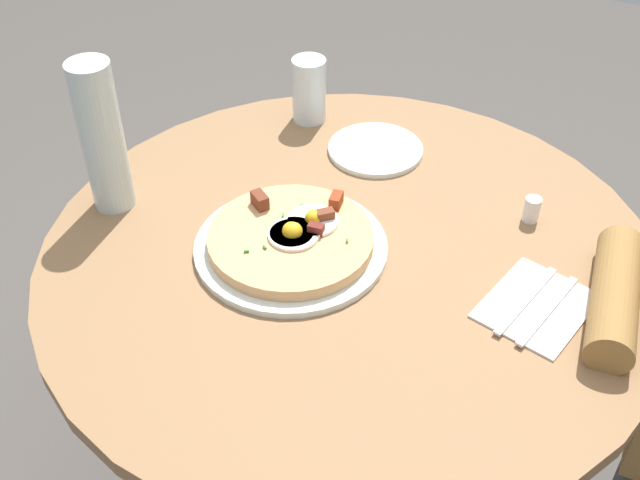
# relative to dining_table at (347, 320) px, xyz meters

# --- Properties ---
(dining_table) EXTENTS (1.02, 1.02, 0.71)m
(dining_table) POSITION_rel_dining_table_xyz_m (0.00, 0.00, 0.00)
(dining_table) COLOR olive
(dining_table) RESTS_ON ground_plane
(pizza_plate) EXTENTS (0.32, 0.32, 0.01)m
(pizza_plate) POSITION_rel_dining_table_xyz_m (0.09, 0.04, 0.17)
(pizza_plate) COLOR silver
(pizza_plate) RESTS_ON dining_table
(breakfast_pizza) EXTENTS (0.27, 0.27, 0.05)m
(breakfast_pizza) POSITION_rel_dining_table_xyz_m (0.08, 0.04, 0.19)
(breakfast_pizza) COLOR tan
(breakfast_pizza) RESTS_ON pizza_plate
(bread_plate) EXTENTS (0.18, 0.18, 0.01)m
(bread_plate) POSITION_rel_dining_table_xyz_m (0.07, -0.28, 0.17)
(bread_plate) COLOR silver
(bread_plate) RESTS_ON dining_table
(napkin) EXTENTS (0.18, 0.20, 0.00)m
(napkin) POSITION_rel_dining_table_xyz_m (-0.31, 0.00, 0.17)
(napkin) COLOR white
(napkin) RESTS_ON dining_table
(fork) EXTENTS (0.05, 0.18, 0.00)m
(fork) POSITION_rel_dining_table_xyz_m (-0.29, -0.00, 0.18)
(fork) COLOR silver
(fork) RESTS_ON napkin
(knife) EXTENTS (0.05, 0.18, 0.00)m
(knife) POSITION_rel_dining_table_xyz_m (-0.33, 0.01, 0.18)
(knife) COLOR silver
(knife) RESTS_ON napkin
(water_glass) EXTENTS (0.07, 0.07, 0.13)m
(water_glass) POSITION_rel_dining_table_xyz_m (0.24, -0.34, 0.23)
(water_glass) COLOR silver
(water_glass) RESTS_ON dining_table
(water_bottle) EXTENTS (0.07, 0.07, 0.27)m
(water_bottle) POSITION_rel_dining_table_xyz_m (0.42, 0.06, 0.30)
(water_bottle) COLOR silver
(water_bottle) RESTS_ON dining_table
(salt_shaker) EXTENTS (0.03, 0.03, 0.05)m
(salt_shaker) POSITION_rel_dining_table_xyz_m (-0.25, -0.21, 0.19)
(salt_shaker) COLOR white
(salt_shaker) RESTS_ON dining_table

